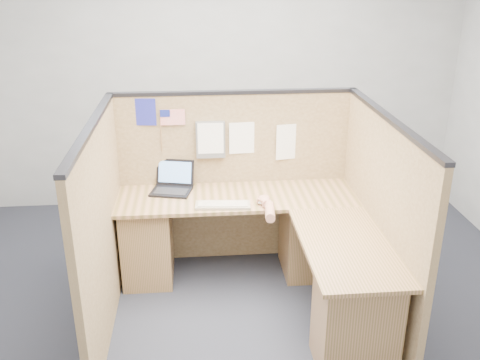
{
  "coord_description": "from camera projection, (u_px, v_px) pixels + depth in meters",
  "views": [
    {
      "loc": [
        -0.33,
        -3.31,
        2.5
      ],
      "look_at": [
        0.01,
        0.5,
        0.94
      ],
      "focal_mm": 40.0,
      "sensor_mm": 36.0,
      "label": 1
    }
  ],
  "objects": [
    {
      "name": "laptop",
      "position": [
        171.0,
        183.0,
        4.47
      ],
      "size": [
        0.37,
        0.38,
        0.23
      ],
      "rotation": [
        0.0,
        0.0,
        -0.24
      ],
      "color": "black",
      "rests_on": "l_desk"
    },
    {
      "name": "file_holder",
      "position": [
        211.0,
        140.0,
        4.45
      ],
      "size": [
        0.24,
        0.05,
        0.31
      ],
      "color": "slate",
      "rests_on": "cubicle_partitions"
    },
    {
      "name": "blue_poster",
      "position": [
        146.0,
        112.0,
        4.34
      ],
      "size": [
        0.17,
        0.02,
        0.22
      ],
      "primitive_type": "cube",
      "rotation": [
        0.0,
        0.0,
        -0.1
      ],
      "color": "navy",
      "rests_on": "cubicle_partitions"
    },
    {
      "name": "paper_left",
      "position": [
        242.0,
        138.0,
        4.5
      ],
      "size": [
        0.21,
        0.02,
        0.27
      ],
      "primitive_type": "cube",
      "rotation": [
        0.0,
        0.0,
        0.07
      ],
      "color": "white",
      "rests_on": "cubicle_partitions"
    },
    {
      "name": "wall_back",
      "position": [
        224.0,
        76.0,
        5.57
      ],
      "size": [
        5.0,
        0.0,
        5.0
      ],
      "primitive_type": "plane",
      "rotation": [
        1.57,
        0.0,
        0.0
      ],
      "color": "#949799",
      "rests_on": "floor"
    },
    {
      "name": "paper_right",
      "position": [
        290.0,
        142.0,
        4.55
      ],
      "size": [
        0.24,
        0.04,
        0.31
      ],
      "primitive_type": "cube",
      "rotation": [
        0.0,
        0.0,
        0.16
      ],
      "color": "white",
      "rests_on": "cubicle_partitions"
    },
    {
      "name": "american_flag",
      "position": [
        170.0,
        119.0,
        4.37
      ],
      "size": [
        0.21,
        0.01,
        0.35
      ],
      "color": "olive",
      "rests_on": "cubicle_partitions"
    },
    {
      "name": "mouse",
      "position": [
        264.0,
        202.0,
        4.21
      ],
      "size": [
        0.12,
        0.09,
        0.05
      ],
      "primitive_type": "ellipsoid",
      "rotation": [
        0.0,
        0.0,
        0.18
      ],
      "color": "silver",
      "rests_on": "l_desk"
    },
    {
      "name": "keyboard",
      "position": [
        223.0,
        205.0,
        4.17
      ],
      "size": [
        0.44,
        0.18,
        0.03
      ],
      "rotation": [
        0.0,
        0.0,
        -0.08
      ],
      "color": "gray",
      "rests_on": "l_desk"
    },
    {
      "name": "floor",
      "position": [
        245.0,
        320.0,
        4.02
      ],
      "size": [
        5.0,
        5.0,
        0.0
      ],
      "primitive_type": "plane",
      "color": "#1F222C",
      "rests_on": "ground"
    },
    {
      "name": "cubicle_partitions",
      "position": [
        240.0,
        204.0,
        4.13
      ],
      "size": [
        2.06,
        1.83,
        1.53
      ],
      "color": "brown",
      "rests_on": "floor"
    },
    {
      "name": "hand_forearm",
      "position": [
        268.0,
        207.0,
        4.07
      ],
      "size": [
        0.11,
        0.39,
        0.08
      ],
      "color": "tan",
      "rests_on": "l_desk"
    },
    {
      "name": "l_desk",
      "position": [
        265.0,
        255.0,
        4.15
      ],
      "size": [
        1.95,
        1.75,
        0.73
      ],
      "color": "brown",
      "rests_on": "floor"
    }
  ]
}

